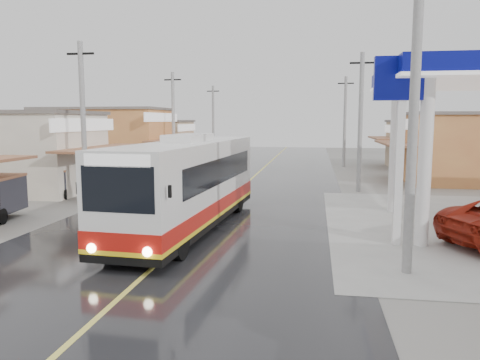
{
  "coord_description": "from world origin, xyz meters",
  "views": [
    {
      "loc": [
        4.48,
        -12.93,
        4.16
      ],
      "look_at": [
        1.19,
        7.36,
        1.53
      ],
      "focal_mm": 35.0,
      "sensor_mm": 36.0,
      "label": 1
    }
  ],
  "objects": [
    {
      "name": "utility_poles_left",
      "position": [
        -7.0,
        16.0,
        0.0
      ],
      "size": [
        1.6,
        50.0,
        8.0
      ],
      "primitive_type": null,
      "color": "gray",
      "rests_on": "ground"
    },
    {
      "name": "second_bus",
      "position": [
        -5.01,
        21.71,
        1.56
      ],
      "size": [
        3.17,
        8.89,
        2.89
      ],
      "rotation": [
        0.0,
        0.0,
        0.1
      ],
      "color": "silver",
      "rests_on": "road"
    },
    {
      "name": "shopfronts_left",
      "position": [
        -13.0,
        18.0,
        0.0
      ],
      "size": [
        11.0,
        44.0,
        5.2
      ],
      "primitive_type": null,
      "color": "tan",
      "rests_on": "ground"
    },
    {
      "name": "utility_poles_right",
      "position": [
        7.0,
        15.0,
        0.0
      ],
      "size": [
        1.6,
        36.0,
        8.0
      ],
      "primitive_type": null,
      "color": "gray",
      "rests_on": "ground"
    },
    {
      "name": "coach_bus",
      "position": [
        -0.26,
        4.29,
        1.75
      ],
      "size": [
        3.32,
        11.74,
        3.62
      ],
      "rotation": [
        0.0,
        0.0,
        -0.06
      ],
      "color": "silver",
      "rests_on": "road"
    },
    {
      "name": "tricycle_far",
      "position": [
        -9.36,
        10.14,
        0.89
      ],
      "size": [
        2.06,
        2.25,
        1.56
      ],
      "rotation": [
        0.0,
        0.0,
        0.44
      ],
      "color": "#26262D",
      "rests_on": "ground"
    },
    {
      "name": "cyclist",
      "position": [
        -3.62,
        11.31,
        0.69
      ],
      "size": [
        1.23,
        2.05,
        2.09
      ],
      "rotation": [
        0.0,
        0.0,
        0.31
      ],
      "color": "black",
      "rests_on": "ground"
    },
    {
      "name": "ground",
      "position": [
        0.0,
        0.0,
        0.0
      ],
      "size": [
        120.0,
        120.0,
        0.0
      ],
      "primitive_type": "plane",
      "color": "slate",
      "rests_on": "ground"
    },
    {
      "name": "road",
      "position": [
        0.0,
        15.0,
        0.01
      ],
      "size": [
        12.0,
        90.0,
        0.02
      ],
      "primitive_type": "cube",
      "color": "black",
      "rests_on": "ground"
    },
    {
      "name": "centre_line",
      "position": [
        0.0,
        15.0,
        0.02
      ],
      "size": [
        0.15,
        90.0,
        0.01
      ],
      "primitive_type": "cube",
      "color": "#D8CC4C",
      "rests_on": "road"
    }
  ]
}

